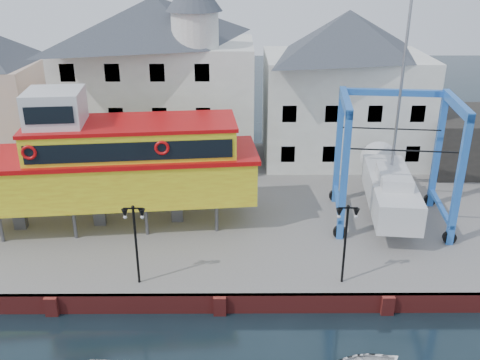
{
  "coord_description": "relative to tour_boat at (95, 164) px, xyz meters",
  "views": [
    {
      "loc": [
        0.85,
        -21.1,
        15.97
      ],
      "look_at": [
        1.0,
        7.0,
        4.0
      ],
      "focal_mm": 40.0,
      "sensor_mm": 36.0,
      "label": 1
    }
  ],
  "objects": [
    {
      "name": "ground",
      "position": [
        7.32,
        -7.41,
        -4.85
      ],
      "size": [
        140.0,
        140.0,
        0.0
      ],
      "primitive_type": "plane",
      "color": "#16242B",
      "rests_on": "ground"
    },
    {
      "name": "hardstanding",
      "position": [
        7.32,
        3.59,
        -4.35
      ],
      "size": [
        44.0,
        22.0,
        1.0
      ],
      "primitive_type": "cube",
      "color": "slate",
      "rests_on": "ground"
    },
    {
      "name": "quay_wall",
      "position": [
        7.32,
        -7.3,
        -4.35
      ],
      "size": [
        44.0,
        0.47,
        1.0
      ],
      "color": "maroon",
      "rests_on": "ground"
    },
    {
      "name": "building_white_main",
      "position": [
        2.45,
        10.99,
        2.49
      ],
      "size": [
        14.0,
        8.3,
        14.0
      ],
      "color": "silver",
      "rests_on": "hardstanding"
    },
    {
      "name": "building_white_right",
      "position": [
        16.32,
        11.59,
        1.75
      ],
      "size": [
        12.0,
        8.0,
        11.2
      ],
      "color": "silver",
      "rests_on": "hardstanding"
    },
    {
      "name": "shed_dark",
      "position": [
        26.32,
        9.59,
        -1.85
      ],
      "size": [
        8.0,
        7.0,
        4.0
      ],
      "primitive_type": "cube",
      "color": "#262421",
      "rests_on": "hardstanding"
    },
    {
      "name": "lamp_post_left",
      "position": [
        3.32,
        -6.21,
        -0.68
      ],
      "size": [
        1.12,
        0.32,
        4.2
      ],
      "color": "black",
      "rests_on": "hardstanding"
    },
    {
      "name": "lamp_post_right",
      "position": [
        13.32,
        -6.21,
        -0.68
      ],
      "size": [
        1.12,
        0.32,
        4.2
      ],
      "color": "black",
      "rests_on": "hardstanding"
    },
    {
      "name": "tour_boat",
      "position": [
        0.0,
        0.0,
        0.0
      ],
      "size": [
        19.1,
        6.29,
        8.16
      ],
      "rotation": [
        0.0,
        0.0,
        0.1
      ],
      "color": "#59595E",
      "rests_on": "hardstanding"
    },
    {
      "name": "travel_lift",
      "position": [
        17.35,
        1.2,
        -1.43
      ],
      "size": [
        7.33,
        9.84,
        14.54
      ],
      "rotation": [
        0.0,
        0.0,
        -0.11
      ],
      "color": "blue",
      "rests_on": "hardstanding"
    }
  ]
}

